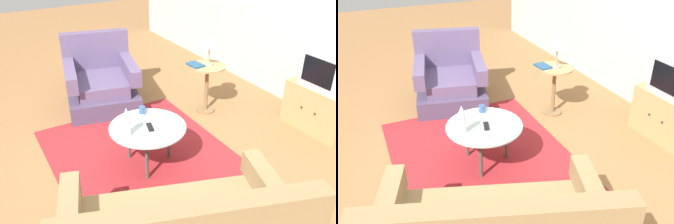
# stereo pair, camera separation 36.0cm
# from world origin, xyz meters

# --- Properties ---
(ground_plane) EXTENTS (16.00, 16.00, 0.00)m
(ground_plane) POSITION_xyz_m (0.00, 0.00, 0.00)
(ground_plane) COLOR olive
(back_wall) EXTENTS (9.00, 0.12, 2.70)m
(back_wall) POSITION_xyz_m (0.00, 2.48, 1.35)
(back_wall) COLOR #B2BCB2
(back_wall) RESTS_ON ground
(area_rug) EXTENTS (2.54, 1.86, 0.00)m
(area_rug) POSITION_xyz_m (0.05, 0.03, 0.00)
(area_rug) COLOR maroon
(area_rug) RESTS_ON ground
(armchair) EXTENTS (1.13, 1.11, 0.94)m
(armchair) POSITION_xyz_m (-1.53, 0.12, 0.31)
(armchair) COLOR #4B3E5C
(armchair) RESTS_ON ground
(coffee_table) EXTENTS (0.78, 0.78, 0.46)m
(coffee_table) POSITION_xyz_m (0.05, 0.03, 0.42)
(coffee_table) COLOR #B2C6C1
(coffee_table) RESTS_ON ground
(side_table) EXTENTS (0.45, 0.45, 0.65)m
(side_table) POSITION_xyz_m (-0.63, 1.26, 0.46)
(side_table) COLOR tan
(side_table) RESTS_ON ground
(tv_stand) EXTENTS (0.82, 0.43, 0.55)m
(tv_stand) POSITION_xyz_m (0.44, 2.18, 0.28)
(tv_stand) COLOR tan
(tv_stand) RESTS_ON ground
(television) EXTENTS (0.51, 0.39, 0.42)m
(television) POSITION_xyz_m (0.44, 2.19, 0.76)
(television) COLOR #B7B7BC
(television) RESTS_ON tv_stand
(table_lamp) EXTENTS (0.23, 0.23, 0.37)m
(table_lamp) POSITION_xyz_m (-0.64, 1.27, 0.95)
(table_lamp) COLOR #9E937A
(table_lamp) RESTS_ON side_table
(vase) EXTENTS (0.07, 0.07, 0.30)m
(vase) POSITION_xyz_m (0.09, -0.21, 0.60)
(vase) COLOR white
(vase) RESTS_ON coffee_table
(mug) EXTENTS (0.11, 0.07, 0.08)m
(mug) POSITION_xyz_m (-0.23, 0.11, 0.50)
(mug) COLOR #335184
(mug) RESTS_ON coffee_table
(tv_remote_dark) EXTENTS (0.16, 0.09, 0.02)m
(tv_remote_dark) POSITION_xyz_m (0.08, 0.04, 0.47)
(tv_remote_dark) COLOR black
(tv_remote_dark) RESTS_ON coffee_table
(tv_remote_silver) EXTENTS (0.10, 0.17, 0.02)m
(tv_remote_silver) POSITION_xyz_m (0.24, -0.08, 0.47)
(tv_remote_silver) COLOR #B2B2B7
(tv_remote_silver) RESTS_ON coffee_table
(book) EXTENTS (0.23, 0.17, 0.02)m
(book) POSITION_xyz_m (-0.71, 1.11, 0.66)
(book) COLOR navy
(book) RESTS_ON side_table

